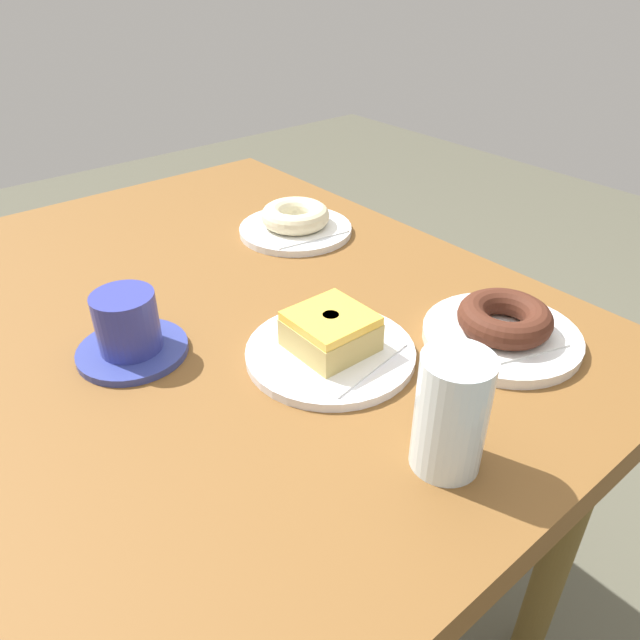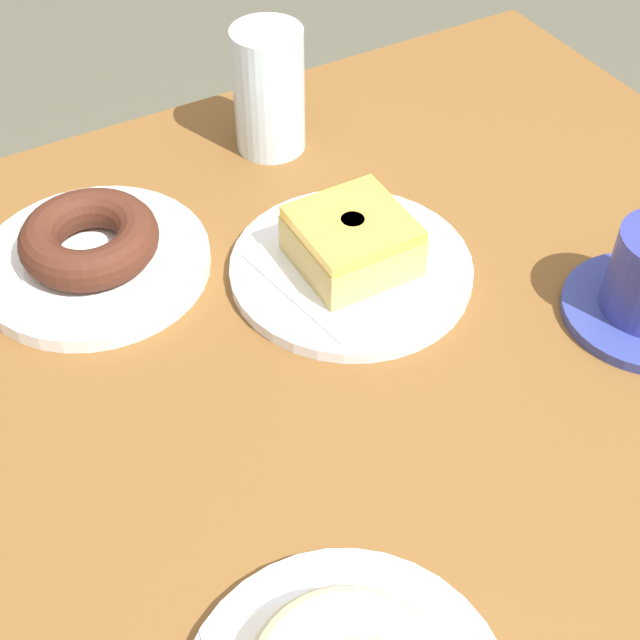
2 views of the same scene
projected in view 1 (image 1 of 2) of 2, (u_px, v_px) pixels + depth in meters
The scene contains 13 objects.
ground_plane at pixel (255, 596), 1.29m from camera, with size 6.00×6.00×0.00m, color #515040.
table at pixel (230, 349), 0.93m from camera, with size 1.08×0.81×0.75m.
plate_sugar_ring at pixel (296, 230), 1.07m from camera, with size 0.20×0.20×0.01m, color white.
napkin_sugar_ring at pixel (295, 226), 1.07m from camera, with size 0.14×0.14×0.00m, color white.
donut_sugar_ring at pixel (295, 216), 1.06m from camera, with size 0.12×0.12×0.04m, color beige.
plate_glazed_square at pixel (330, 352), 0.76m from camera, with size 0.22×0.22×0.01m, color white.
napkin_glazed_square at pixel (330, 348), 0.75m from camera, with size 0.14×0.14×0.00m, color white.
donut_glazed_square at pixel (331, 331), 0.74m from camera, with size 0.09×0.09×0.05m.
plate_chocolate_ring at pixel (501, 336), 0.78m from camera, with size 0.21×0.21×0.01m, color white.
napkin_chocolate_ring at pixel (502, 331), 0.78m from camera, with size 0.12×0.12×0.00m, color white.
donut_chocolate_ring at pixel (505, 318), 0.77m from camera, with size 0.12×0.12×0.04m, color #452115.
water_glass at pixel (448, 415), 0.57m from camera, with size 0.07×0.07×0.13m, color silver.
coffee_cup at pixel (128, 329), 0.74m from camera, with size 0.14×0.14×0.09m.
Camera 1 is at (0.67, -0.37, 1.20)m, focal length 33.28 mm.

